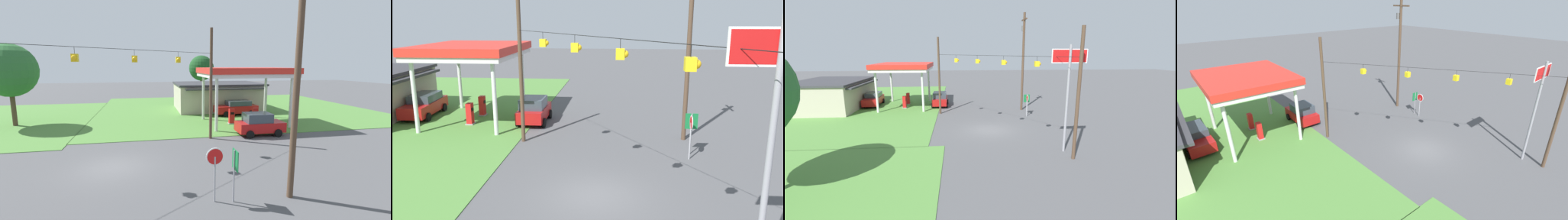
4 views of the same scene
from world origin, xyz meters
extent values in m
plane|color=#4C4C4F|center=(0.00, 0.00, 0.00)|extent=(160.00, 160.00, 0.00)
cube|color=#4C7F38|center=(13.96, 19.28, 0.02)|extent=(36.00, 28.00, 0.04)
cube|color=silver|center=(11.96, 9.83, 5.02)|extent=(8.54, 6.64, 0.35)
cube|color=red|center=(11.96, 9.83, 5.47)|extent=(8.74, 6.84, 0.55)
cylinder|color=silver|center=(8.29, 7.11, 2.42)|extent=(0.28, 0.28, 4.85)
cylinder|color=silver|center=(15.63, 7.11, 2.42)|extent=(0.28, 0.28, 4.85)
cylinder|color=silver|center=(8.29, 12.55, 2.42)|extent=(0.28, 0.28, 4.85)
cylinder|color=silver|center=(15.63, 12.55, 2.42)|extent=(0.28, 0.28, 4.85)
cube|color=#B2A893|center=(11.74, 19.28, 1.69)|extent=(11.15, 7.60, 3.38)
cube|color=#333338|center=(11.74, 19.28, 3.50)|extent=(11.45, 7.90, 0.24)
cube|color=#333338|center=(11.74, 15.12, 3.13)|extent=(10.03, 0.70, 0.20)
cube|color=gray|center=(10.68, 9.83, 0.06)|extent=(0.71, 0.56, 0.12)
cube|color=red|center=(10.68, 9.83, 0.86)|extent=(0.55, 0.40, 1.48)
cube|color=black|center=(10.68, 9.61, 1.16)|extent=(0.39, 0.03, 0.24)
cube|color=gray|center=(13.24, 9.83, 0.06)|extent=(0.71, 0.56, 0.12)
cube|color=red|center=(13.24, 9.83, 0.86)|extent=(0.55, 0.40, 1.48)
cube|color=black|center=(13.24, 9.61, 1.16)|extent=(0.39, 0.03, 0.24)
cube|color=#AD1414|center=(11.70, 5.28, 0.76)|extent=(4.06, 1.86, 0.84)
cube|color=#333D47|center=(11.45, 5.28, 1.56)|extent=(2.24, 1.71, 0.76)
cylinder|color=black|center=(12.95, 6.23, 0.34)|extent=(0.68, 0.22, 0.68)
cylinder|color=black|center=(12.96, 4.34, 0.34)|extent=(0.68, 0.22, 0.68)
cylinder|color=black|center=(10.43, 6.22, 0.34)|extent=(0.68, 0.22, 0.68)
cylinder|color=black|center=(10.44, 4.33, 0.34)|extent=(0.68, 0.22, 0.68)
cube|color=#AD1414|center=(12.75, 14.38, 0.77)|extent=(5.24, 2.18, 0.86)
cube|color=#333D47|center=(13.05, 14.40, 1.49)|extent=(2.93, 1.88, 0.59)
cylinder|color=black|center=(11.22, 13.33, 0.34)|extent=(0.69, 0.26, 0.68)
cylinder|color=black|center=(11.10, 15.22, 0.34)|extent=(0.69, 0.26, 0.68)
cylinder|color=black|center=(14.39, 13.54, 0.34)|extent=(0.69, 0.26, 0.68)
cylinder|color=black|center=(14.27, 15.42, 0.34)|extent=(0.69, 0.26, 0.68)
cylinder|color=#99999E|center=(4.89, -4.93, 1.05)|extent=(0.08, 0.08, 2.10)
cylinder|color=white|center=(4.89, -4.93, 2.10)|extent=(0.80, 0.03, 0.80)
cylinder|color=red|center=(4.89, -4.93, 2.10)|extent=(0.70, 0.03, 0.70)
cylinder|color=gray|center=(-5.76, -4.90, 3.88)|extent=(0.18, 0.18, 7.76)
cube|color=white|center=(-5.66, -4.90, 6.97)|extent=(0.06, 2.56, 0.98)
cube|color=red|center=(-5.66, -4.90, 6.97)|extent=(0.07, 2.44, 0.86)
cylinder|color=gray|center=(5.71, -5.11, 1.20)|extent=(0.07, 0.07, 2.40)
cube|color=#146B33|center=(5.76, -5.11, 1.95)|extent=(0.04, 0.70, 0.90)
cylinder|color=#4C3828|center=(8.42, -5.17, 5.89)|extent=(0.28, 0.28, 11.78)
cube|color=#4C3828|center=(8.42, -5.17, 10.98)|extent=(2.20, 0.14, 0.14)
cylinder|color=#59595B|center=(8.77, -5.17, 9.98)|extent=(0.44, 0.44, 0.60)
cylinder|color=#4C3828|center=(-7.21, -5.00, 4.44)|extent=(0.24, 0.24, 8.87)
cylinder|color=#4C3828|center=(7.21, 5.00, 4.44)|extent=(0.24, 0.24, 8.87)
cylinder|color=black|center=(0.00, 0.00, 6.92)|extent=(14.44, 10.02, 0.02)
cylinder|color=black|center=(-4.33, -3.00, 6.75)|extent=(0.02, 0.02, 0.35)
cube|color=yellow|center=(-4.33, -3.00, 6.37)|extent=(0.32, 0.32, 0.40)
sphere|color=yellow|center=(-4.33, -3.17, 6.37)|extent=(0.28, 0.28, 0.28)
cylinder|color=black|center=(-1.44, -1.00, 6.75)|extent=(0.02, 0.02, 0.35)
cube|color=yellow|center=(-1.44, -1.00, 6.37)|extent=(0.32, 0.32, 0.40)
sphere|color=yellow|center=(-1.44, -1.17, 6.37)|extent=(0.28, 0.28, 0.28)
cylinder|color=black|center=(1.44, 1.00, 6.75)|extent=(0.02, 0.02, 0.35)
cube|color=yellow|center=(1.44, 1.00, 6.37)|extent=(0.32, 0.32, 0.40)
sphere|color=yellow|center=(1.44, 0.83, 6.37)|extent=(0.28, 0.28, 0.28)
cylinder|color=black|center=(4.33, 3.00, 6.75)|extent=(0.02, 0.02, 0.35)
cube|color=yellow|center=(4.33, 3.00, 6.37)|extent=(0.32, 0.32, 0.40)
sphere|color=yellow|center=(4.33, 2.83, 6.37)|extent=(0.28, 0.28, 0.28)
camera|label=1|loc=(2.01, -15.37, 6.01)|focal=24.00mm
camera|label=2|loc=(-15.40, -0.98, 7.68)|focal=35.00mm
camera|label=3|loc=(-23.54, 2.94, 7.28)|focal=24.00mm
camera|label=4|loc=(-11.57, 15.32, 11.62)|focal=24.00mm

